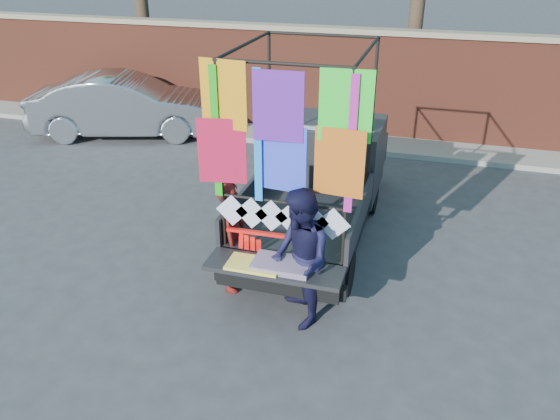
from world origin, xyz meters
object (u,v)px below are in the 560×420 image
(sedan, at_px, (126,106))
(woman, at_px, (232,236))
(pickup_truck, at_px, (323,178))
(man, at_px, (300,259))

(sedan, height_order, woman, woman)
(pickup_truck, relative_size, sedan, 1.14)
(pickup_truck, relative_size, woman, 3.18)
(woman, bearing_deg, man, -124.39)
(pickup_truck, distance_m, sedan, 6.54)
(man, bearing_deg, sedan, -163.67)
(sedan, distance_m, man, 8.52)
(man, bearing_deg, pickup_truck, 157.66)
(pickup_truck, distance_m, man, 2.84)
(pickup_truck, xyz_separation_m, woman, (-0.78, -2.34, -0.00))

